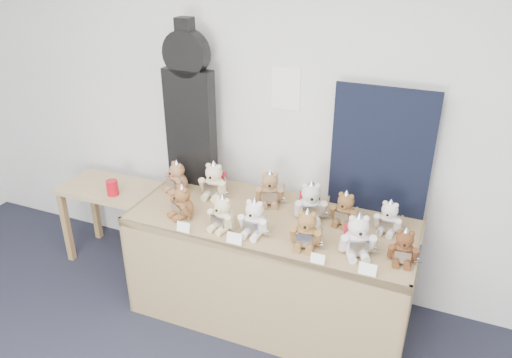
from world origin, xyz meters
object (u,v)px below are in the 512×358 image
at_px(side_table, 113,200).
at_px(teddy_back_far_left, 177,178).
at_px(guitar_case, 190,107).
at_px(teddy_back_left, 214,182).
at_px(red_cup, 112,188).
at_px(teddy_front_far_left, 182,203).
at_px(teddy_front_far_right, 358,237).
at_px(teddy_back_end, 389,218).
at_px(teddy_front_right, 306,230).
at_px(teddy_back_centre_left, 270,189).
at_px(display_table, 268,245).
at_px(teddy_back_right, 345,210).
at_px(teddy_front_centre, 254,219).
at_px(teddy_back_centre_right, 311,203).
at_px(teddy_front_end, 404,248).
at_px(teddy_front_left, 222,214).

xyz_separation_m(side_table, teddy_back_far_left, (0.66, -0.05, 0.35)).
bearing_deg(guitar_case, teddy_back_left, -29.54).
bearing_deg(red_cup, side_table, 133.87).
bearing_deg(teddy_front_far_left, teddy_front_far_right, 29.46).
bearing_deg(teddy_back_far_left, guitar_case, 104.17).
bearing_deg(teddy_back_end, teddy_front_right, -135.26).
height_order(teddy_front_far_left, teddy_back_centre_left, teddy_back_centre_left).
bearing_deg(display_table, guitar_case, 154.30).
bearing_deg(teddy_back_right, teddy_front_centre, -137.51).
bearing_deg(teddy_back_far_left, teddy_back_left, 31.84).
height_order(teddy_front_centre, teddy_back_centre_right, teddy_back_centre_right).
relative_size(teddy_front_far_left, teddy_back_end, 1.04).
bearing_deg(red_cup, teddy_back_end, 2.46).
xyz_separation_m(guitar_case, red_cup, (-0.60, -0.24, -0.66)).
xyz_separation_m(teddy_front_right, teddy_back_left, (-0.81, 0.36, 0.01)).
bearing_deg(teddy_front_right, teddy_back_end, 33.22).
xyz_separation_m(guitar_case, teddy_back_end, (1.49, -0.15, -0.50)).
height_order(red_cup, teddy_front_far_left, teddy_front_far_left).
relative_size(guitar_case, teddy_front_centre, 4.49).
relative_size(side_table, red_cup, 6.81).
xyz_separation_m(teddy_front_far_left, teddy_back_left, (0.06, 0.34, 0.01)).
bearing_deg(teddy_front_end, teddy_back_centre_left, 153.95).
relative_size(red_cup, teddy_back_centre_right, 0.41).
relative_size(side_table, teddy_front_right, 3.02).
bearing_deg(teddy_front_end, teddy_front_centre, 177.66).
bearing_deg(teddy_front_right, guitar_case, 147.92).
distance_m(red_cup, teddy_front_far_left, 0.84).
relative_size(display_table, teddy_back_far_left, 7.42).
height_order(teddy_front_far_right, teddy_back_centre_right, teddy_back_centre_right).
distance_m(side_table, teddy_back_end, 2.22).
distance_m(red_cup, teddy_front_far_right, 1.98).
height_order(red_cup, teddy_back_end, teddy_back_end).
bearing_deg(teddy_front_end, teddy_back_centre_right, 151.68).
relative_size(teddy_front_left, teddy_back_far_left, 1.00).
relative_size(teddy_back_centre_right, teddy_back_end, 1.22).
relative_size(display_table, red_cup, 15.92).
relative_size(teddy_front_far_left, teddy_front_right, 0.92).
xyz_separation_m(teddy_front_centre, teddy_back_left, (-0.47, 0.36, 0.01)).
distance_m(side_table, teddy_back_centre_right, 1.73).
bearing_deg(teddy_front_far_left, teddy_front_end, 30.21).
bearing_deg(teddy_front_far_left, side_table, -173.54).
relative_size(teddy_front_centre, teddy_back_end, 1.11).
relative_size(teddy_front_centre, teddy_back_centre_right, 0.91).
relative_size(side_table, teddy_front_left, 3.18).
bearing_deg(side_table, teddy_back_far_left, -6.13).
height_order(teddy_front_far_left, teddy_front_far_right, teddy_front_far_right).
bearing_deg(teddy_front_centre, teddy_back_centre_right, 50.95).
relative_size(guitar_case, teddy_back_end, 4.99).
bearing_deg(teddy_back_centre_left, side_table, 161.92).
bearing_deg(display_table, teddy_front_right, -26.81).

